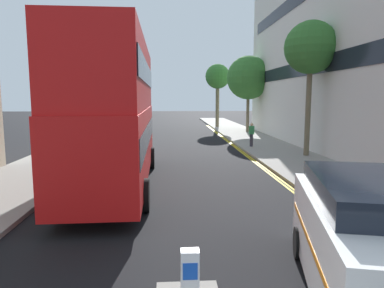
# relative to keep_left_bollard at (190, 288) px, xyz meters

# --- Properties ---
(sidewalk_right) EXTENTS (4.00, 80.00, 0.14)m
(sidewalk_right) POSITION_rel_keep_left_bollard_xyz_m (6.50, 12.58, -0.54)
(sidewalk_right) COLOR gray
(sidewalk_right) RESTS_ON ground
(sidewalk_left) EXTENTS (4.00, 80.00, 0.14)m
(sidewalk_left) POSITION_rel_keep_left_bollard_xyz_m (-6.50, 12.58, -0.54)
(sidewalk_left) COLOR gray
(sidewalk_left) RESTS_ON ground
(kerb_line_outer) EXTENTS (0.10, 56.00, 0.01)m
(kerb_line_outer) POSITION_rel_keep_left_bollard_xyz_m (4.40, 10.58, -0.60)
(kerb_line_outer) COLOR yellow
(kerb_line_outer) RESTS_ON ground
(kerb_line_inner) EXTENTS (0.10, 56.00, 0.01)m
(kerb_line_inner) POSITION_rel_keep_left_bollard_xyz_m (4.24, 10.58, -0.60)
(kerb_line_inner) COLOR yellow
(kerb_line_inner) RESTS_ON ground
(keep_left_bollard) EXTENTS (0.36, 0.28, 1.11)m
(keep_left_bollard) POSITION_rel_keep_left_bollard_xyz_m (0.00, 0.00, 0.00)
(keep_left_bollard) COLOR silver
(keep_left_bollard) RESTS_ON traffic_island
(double_decker_bus_away) EXTENTS (2.97, 10.86, 5.64)m
(double_decker_bus_away) POSITION_rel_keep_left_bollard_xyz_m (-2.41, 8.74, 2.42)
(double_decker_bus_away) COLOR red
(double_decker_bus_away) RESTS_ON ground
(taxi_minivan) EXTENTS (2.95, 5.12, 2.12)m
(taxi_minivan) POSITION_rel_keep_left_bollard_xyz_m (3.02, 0.39, 0.46)
(taxi_minivan) COLOR white
(taxi_minivan) RESTS_ON ground
(pedestrian_far) EXTENTS (0.34, 0.22, 1.62)m
(pedestrian_far) POSITION_rel_keep_left_bollard_xyz_m (5.27, 18.51, 0.38)
(pedestrian_far) COLOR #2D2D38
(pedestrian_far) RESTS_ON sidewalk_right
(street_tree_near) EXTENTS (4.21, 4.21, 7.37)m
(street_tree_near) POSITION_rel_keep_left_bollard_xyz_m (7.31, 28.91, 4.78)
(street_tree_near) COLOR #6B6047
(street_tree_near) RESTS_ON sidewalk_right
(street_tree_mid) EXTENTS (2.95, 2.95, 7.61)m
(street_tree_mid) POSITION_rel_keep_left_bollard_xyz_m (7.62, 14.64, 5.60)
(street_tree_mid) COLOR #6B6047
(street_tree_mid) RESTS_ON sidewalk_right
(street_tree_far) EXTENTS (2.80, 2.80, 7.15)m
(street_tree_far) POSITION_rel_keep_left_bollard_xyz_m (5.13, 35.04, 5.17)
(street_tree_far) COLOR #6B6047
(street_tree_far) RESTS_ON sidewalk_right
(townhouse_terrace_right) EXTENTS (10.08, 28.00, 14.17)m
(townhouse_terrace_right) POSITION_rel_keep_left_bollard_xyz_m (13.50, 18.08, 6.48)
(townhouse_terrace_right) COLOR silver
(townhouse_terrace_right) RESTS_ON ground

